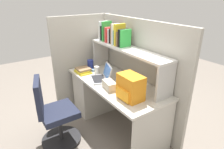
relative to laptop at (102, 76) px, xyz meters
The scene contains 14 objects.
ground_plane 0.80m from the laptop, 34.28° to the left, with size 8.00×8.00×0.00m, color slate.
desk 0.45m from the laptop, 154.88° to the left, with size 1.60×0.70×0.73m.
cubicle_partition_rear 0.51m from the laptop, 72.00° to the left, with size 1.84×0.05×1.55m, color #B2ADA0.
cubicle_partition_left 0.69m from the laptop, behind, with size 0.05×1.06×1.55m, color #B2ADA0.
overhead_hutch 0.46m from the laptop, 62.76° to the left, with size 1.44×0.28×0.45m.
reference_books_on_shelf 0.63m from the laptop, 117.93° to the left, with size 0.58×0.19×0.30m.
laptop is the anchor object (origin of this frame).
backpack 0.63m from the laptop, ahead, with size 0.30×0.22×0.29m.
computer_mouse 0.36m from the laptop, 167.83° to the left, with size 0.06×0.10×0.03m, color #7299C6.
paper_cup 0.26m from the laptop, 167.10° to the left, with size 0.08×0.08×0.11m, color white.
tissue_box 0.30m from the laptop, 13.25° to the right, with size 0.22×0.12×0.10m, color #BFB299.
snack_canister 0.50m from the laptop, behind, with size 0.10×0.10×0.14m, color navy.
desk_book_stack 0.41m from the laptop, 164.36° to the right, with size 0.25×0.20×0.07m.
office_chair 0.83m from the laptop, 89.33° to the right, with size 0.52×0.54×0.93m.
Camera 1 is at (1.99, -1.39, 1.86)m, focal length 31.10 mm.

